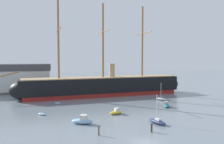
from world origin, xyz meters
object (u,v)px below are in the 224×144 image
object	(u,v)px
motorboat_foreground_left	(82,121)
dinghy_distant_centre	(83,91)
motorboat_far_right	(163,90)
motorboat_mid_right	(167,105)
motorboat_near_centre	(116,112)
mooring_piling_nearest	(152,128)
dinghy_alongside_bow	(58,103)
sailboat_alongside_stern	(161,99)
sailboat_foreground_right	(157,122)
mooring_piling_left_pair	(99,131)
seagull_in_flight	(78,78)
dinghy_mid_left	(42,114)
tall_ship	(103,86)

from	to	relation	value
motorboat_foreground_left	dinghy_distant_centre	xyz separation A→B (m)	(8.61, 49.59, -0.47)
motorboat_far_right	motorboat_foreground_left	bearing A→B (deg)	-136.74
motorboat_foreground_left	motorboat_mid_right	size ratio (longest dim) A/B	1.18
motorboat_near_centre	mooring_piling_nearest	world-z (taller)	mooring_piling_nearest
dinghy_alongside_bow	sailboat_alongside_stern	xyz separation A→B (m)	(33.87, -3.22, 0.23)
motorboat_far_right	mooring_piling_nearest	xyz separation A→B (m)	(-28.69, -47.52, 0.17)
sailboat_foreground_right	mooring_piling_left_pair	xyz separation A→B (m)	(-13.81, -3.66, 0.35)
dinghy_alongside_bow	seagull_in_flight	world-z (taller)	seagull_in_flight
mooring_piling_nearest	motorboat_foreground_left	bearing A→B (deg)	141.29
motorboat_near_centre	motorboat_far_right	world-z (taller)	motorboat_far_right
sailboat_alongside_stern	motorboat_far_right	distance (m)	20.37
motorboat_far_right	seagull_in_flight	size ratio (longest dim) A/B	4.02
sailboat_foreground_right	motorboat_mid_right	xyz separation A→B (m)	(10.71, 14.97, 0.04)
mooring_piling_nearest	seagull_in_flight	bearing A→B (deg)	119.04
motorboat_foreground_left	dinghy_distant_centre	distance (m)	50.34
dinghy_mid_left	motorboat_far_right	bearing A→B (deg)	29.43
motorboat_mid_right	sailboat_alongside_stern	distance (m)	11.05
mooring_piling_nearest	dinghy_alongside_bow	bearing A→B (deg)	115.08
tall_ship	dinghy_distant_centre	world-z (taller)	tall_ship
motorboat_near_centre	sailboat_alongside_stern	bearing A→B (deg)	34.93
motorboat_foreground_left	sailboat_alongside_stern	world-z (taller)	sailboat_alongside_stern
dinghy_mid_left	dinghy_distant_centre	bearing A→B (deg)	66.48
dinghy_mid_left	tall_ship	bearing A→B (deg)	48.44
sailboat_foreground_right	tall_ship	bearing A→B (deg)	92.54
mooring_piling_left_pair	dinghy_mid_left	bearing A→B (deg)	118.01
tall_ship	motorboat_mid_right	world-z (taller)	tall_ship
sailboat_foreground_right	dinghy_mid_left	bearing A→B (deg)	147.42
dinghy_alongside_bow	motorboat_mid_right	bearing A→B (deg)	-24.35
motorboat_foreground_left	tall_ship	bearing A→B (deg)	68.89
sailboat_foreground_right	mooring_piling_nearest	bearing A→B (deg)	-128.02
tall_ship	mooring_piling_left_pair	xyz separation A→B (m)	(-12.03, -43.81, -2.85)
motorboat_mid_right	seagull_in_flight	bearing A→B (deg)	178.99
sailboat_foreground_right	motorboat_far_right	world-z (taller)	sailboat_foreground_right
motorboat_near_centre	seagull_in_flight	size ratio (longest dim) A/B	3.44
motorboat_near_centre	sailboat_alongside_stern	world-z (taller)	sailboat_alongside_stern
sailboat_foreground_right	dinghy_distant_centre	xyz separation A→B (m)	(-6.85, 54.33, -0.32)
sailboat_foreground_right	mooring_piling_nearest	world-z (taller)	sailboat_foreground_right
sailboat_foreground_right	motorboat_mid_right	bearing A→B (deg)	54.40
motorboat_near_centre	dinghy_mid_left	xyz separation A→B (m)	(-18.04, 4.25, -0.29)
motorboat_near_centre	motorboat_mid_right	xyz separation A→B (m)	(16.53, 3.97, 0.03)
motorboat_foreground_left	dinghy_distant_centre	world-z (taller)	motorboat_foreground_left
motorboat_near_centre	seagull_in_flight	bearing A→B (deg)	153.89
motorboat_near_centre	motorboat_far_right	xyz separation A→B (m)	(30.84, 31.83, 0.10)
motorboat_foreground_left	motorboat_far_right	world-z (taller)	motorboat_foreground_left
sailboat_foreground_right	seagull_in_flight	xyz separation A→B (m)	(-14.84, 15.41, 8.41)
mooring_piling_nearest	mooring_piling_left_pair	world-z (taller)	mooring_piling_left_pair
motorboat_foreground_left	sailboat_foreground_right	size ratio (longest dim) A/B	0.79
motorboat_mid_right	dinghy_distant_centre	world-z (taller)	motorboat_mid_right
dinghy_mid_left	dinghy_distant_centre	world-z (taller)	dinghy_mid_left
motorboat_near_centre	motorboat_mid_right	distance (m)	17.00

